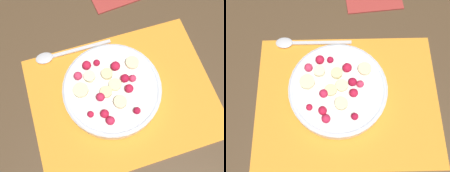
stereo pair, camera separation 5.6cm
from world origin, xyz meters
TOP-DOWN VIEW (x-y plane):
  - ground_plane at (0.00, 0.00)m, footprint 3.00×3.00m
  - placemat at (0.00, 0.00)m, footprint 0.44×0.33m
  - fruit_bowl at (0.02, -0.02)m, footprint 0.23×0.23m
  - spoon at (0.13, -0.15)m, footprint 0.20×0.03m

SIDE VIEW (x-z plane):
  - ground_plane at x=0.00m, z-range 0.00..0.00m
  - placemat at x=0.00m, z-range 0.00..0.01m
  - spoon at x=0.13m, z-range 0.01..0.01m
  - fruit_bowl at x=0.02m, z-range 0.00..0.05m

